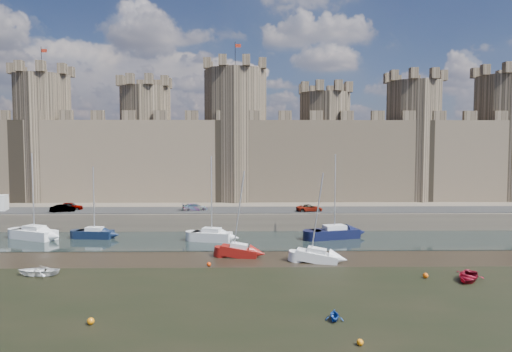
# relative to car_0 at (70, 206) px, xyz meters

# --- Properties ---
(ground) EXTENTS (160.00, 160.00, 0.00)m
(ground) POSITION_rel_car_0_xyz_m (22.35, -34.51, -3.10)
(ground) COLOR black
(ground) RESTS_ON ground
(seaweed_patch) EXTENTS (70.00, 34.00, 0.01)m
(seaweed_patch) POSITION_rel_car_0_xyz_m (22.35, -40.51, -3.10)
(seaweed_patch) COLOR black
(seaweed_patch) RESTS_ON ground
(water_channel) EXTENTS (160.00, 12.00, 0.08)m
(water_channel) POSITION_rel_car_0_xyz_m (22.35, -10.51, -3.06)
(water_channel) COLOR black
(water_channel) RESTS_ON ground
(quay) EXTENTS (160.00, 60.00, 2.50)m
(quay) POSITION_rel_car_0_xyz_m (22.35, 25.49, -1.85)
(quay) COLOR #4C443A
(quay) RESTS_ON ground
(road) EXTENTS (160.00, 7.00, 0.10)m
(road) POSITION_rel_car_0_xyz_m (22.35, -0.51, -0.55)
(road) COLOR black
(road) RESTS_ON quay
(castle) EXTENTS (108.50, 11.00, 29.00)m
(castle) POSITION_rel_car_0_xyz_m (21.72, 13.49, 8.57)
(castle) COLOR #42382B
(castle) RESTS_ON quay
(car_0) EXTENTS (3.64, 1.68, 1.21)m
(car_0) POSITION_rel_car_0_xyz_m (0.00, 0.00, 0.00)
(car_0) COLOR gray
(car_0) RESTS_ON quay
(car_1) EXTENTS (3.62, 2.19, 1.13)m
(car_1) POSITION_rel_car_0_xyz_m (-0.29, -2.19, -0.04)
(car_1) COLOR gray
(car_1) RESTS_ON quay
(car_2) EXTENTS (4.01, 2.36, 1.09)m
(car_2) POSITION_rel_car_0_xyz_m (18.69, -0.84, -0.06)
(car_2) COLOR gray
(car_2) RESTS_ON quay
(car_3) EXTENTS (4.06, 2.39, 1.06)m
(car_3) POSITION_rel_car_0_xyz_m (35.59, -2.20, -0.07)
(car_3) COLOR gray
(car_3) RESTS_ON quay
(sailboat_0) EXTENTS (6.36, 4.46, 11.09)m
(sailboat_0) POSITION_rel_car_0_xyz_m (-1.05, -9.42, -2.26)
(sailboat_0) COLOR silver
(sailboat_0) RESTS_ON ground
(sailboat_1) EXTENTS (4.85, 2.33, 9.37)m
(sailboat_1) POSITION_rel_car_0_xyz_m (6.57, -9.02, -2.35)
(sailboat_1) COLOR black
(sailboat_1) RESTS_ON ground
(sailboat_2) EXTENTS (5.32, 3.16, 10.78)m
(sailboat_2) POSITION_rel_car_0_xyz_m (22.02, -11.16, -2.26)
(sailboat_2) COLOR silver
(sailboat_2) RESTS_ON ground
(sailboat_3) EXTENTS (6.67, 3.99, 10.96)m
(sailboat_3) POSITION_rel_car_0_xyz_m (37.89, -9.58, -2.27)
(sailboat_3) COLOR black
(sailboat_3) RESTS_ON ground
(sailboat_4) EXTENTS (4.24, 2.20, 9.44)m
(sailboat_4) POSITION_rel_car_0_xyz_m (25.63, -19.10, -2.40)
(sailboat_4) COLOR maroon
(sailboat_4) RESTS_ON ground
(sailboat_5) EXTENTS (4.63, 2.69, 9.38)m
(sailboat_5) POSITION_rel_car_0_xyz_m (33.79, -21.48, -2.42)
(sailboat_5) COLOR silver
(sailboat_5) RESTS_ON ground
(dinghy_4) EXTENTS (3.87, 4.10, 0.69)m
(dinghy_4) POSITION_rel_car_0_xyz_m (46.33, -28.38, -2.76)
(dinghy_4) COLOR maroon
(dinghy_4) RESTS_ON ground
(dinghy_5) EXTENTS (1.44, 1.62, 0.77)m
(dinghy_5) POSITION_rel_car_0_xyz_m (32.59, -37.45, -2.72)
(dinghy_5) COLOR #163F9A
(dinghy_5) RESTS_ON ground
(dinghy_6) EXTENTS (3.88, 2.84, 0.78)m
(dinghy_6) POSITION_rel_car_0_xyz_m (6.92, -25.86, -2.71)
(dinghy_6) COLOR silver
(dinghy_6) RESTS_ON ground
(buoy_1) EXTENTS (0.45, 0.45, 0.45)m
(buoy_1) POSITION_rel_car_0_xyz_m (22.67, -22.98, -2.88)
(buoy_1) COLOR red
(buoy_1) RESTS_ON ground
(buoy_2) EXTENTS (0.41, 0.41, 0.41)m
(buoy_2) POSITION_rel_car_0_xyz_m (33.41, -41.41, -2.90)
(buoy_2) COLOR orange
(buoy_2) RESTS_ON ground
(buoy_3) EXTENTS (0.50, 0.50, 0.50)m
(buoy_3) POSITION_rel_car_0_xyz_m (42.86, -27.45, -2.85)
(buoy_3) COLOR #D75009
(buoy_3) RESTS_ON ground
(buoy_4) EXTENTS (0.48, 0.48, 0.48)m
(buoy_4) POSITION_rel_car_0_xyz_m (15.96, -37.86, -2.86)
(buoy_4) COLOR #CF6E09
(buoy_4) RESTS_ON ground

